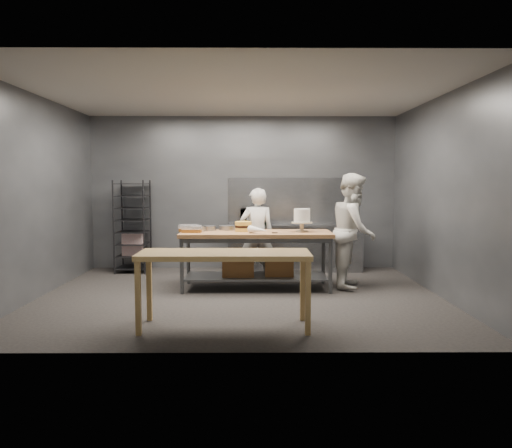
{
  "coord_description": "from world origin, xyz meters",
  "views": [
    {
      "loc": [
        0.19,
        -7.4,
        1.72
      ],
      "look_at": [
        0.24,
        0.49,
        1.05
      ],
      "focal_mm": 35.0,
      "sensor_mm": 36.0,
      "label": 1
    }
  ],
  "objects": [
    {
      "name": "piping_bag",
      "position": [
        0.28,
        0.23,
        0.98
      ],
      "size": [
        0.35,
        0.36,
        0.12
      ],
      "primitive_type": "cone",
      "rotation": [
        1.57,
        0.0,
        0.75
      ],
      "color": "white",
      "rests_on": "work_table"
    },
    {
      "name": "microwave",
      "position": [
        0.23,
        2.18,
        1.05
      ],
      "size": [
        0.54,
        0.37,
        0.3
      ],
      "primitive_type": "imported",
      "color": "black",
      "rests_on": "back_counter"
    },
    {
      "name": "back_counter",
      "position": [
        1.0,
        2.18,
        0.45
      ],
      "size": [
        2.6,
        0.6,
        0.9
      ],
      "color": "slate",
      "rests_on": "ground"
    },
    {
      "name": "near_counter",
      "position": [
        -0.14,
        -1.62,
        0.81
      ],
      "size": [
        2.0,
        0.7,
        0.9
      ],
      "color": "olive",
      "rests_on": "ground"
    },
    {
      "name": "chef_behind",
      "position": [
        0.26,
        1.19,
        0.81
      ],
      "size": [
        0.63,
        0.45,
        1.61
      ],
      "primitive_type": "imported",
      "rotation": [
        0.0,
        0.0,
        3.25
      ],
      "color": "silver",
      "rests_on": "ground"
    },
    {
      "name": "cake_pans",
      "position": [
        -0.49,
        0.76,
        0.96
      ],
      "size": [
        0.73,
        0.42,
        0.07
      ],
      "color": "gray",
      "rests_on": "work_table"
    },
    {
      "name": "chef_right",
      "position": [
        1.83,
        0.66,
        0.93
      ],
      "size": [
        0.92,
        1.06,
        1.86
      ],
      "primitive_type": "imported",
      "rotation": [
        0.0,
        0.0,
        1.3
      ],
      "color": "silver",
      "rests_on": "ground"
    },
    {
      "name": "splashback_panel",
      "position": [
        1.0,
        2.48,
        1.35
      ],
      "size": [
        2.6,
        0.02,
        0.9
      ],
      "primitive_type": "cube",
      "color": "slate",
      "rests_on": "back_counter"
    },
    {
      "name": "speed_rack",
      "position": [
        -2.11,
        2.1,
        0.86
      ],
      "size": [
        0.6,
        0.65,
        1.75
      ],
      "color": "black",
      "rests_on": "ground"
    },
    {
      "name": "frosted_cake_stand",
      "position": [
        0.97,
        0.53,
        1.15
      ],
      "size": [
        0.34,
        0.34,
        0.37
      ],
      "color": "#B6AB92",
      "rests_on": "work_table"
    },
    {
      "name": "ground",
      "position": [
        0.0,
        0.0,
        0.0
      ],
      "size": [
        6.0,
        6.0,
        0.0
      ],
      "primitive_type": "plane",
      "color": "black",
      "rests_on": "ground"
    },
    {
      "name": "offset_spatula",
      "position": [
        0.62,
        0.3,
        0.93
      ],
      "size": [
        0.36,
        0.02,
        0.02
      ],
      "color": "slate",
      "rests_on": "work_table"
    },
    {
      "name": "layer_cake",
      "position": [
        0.04,
        0.61,
        1.0
      ],
      "size": [
        0.27,
        0.27,
        0.16
      ],
      "color": "gold",
      "rests_on": "work_table"
    },
    {
      "name": "work_table",
      "position": [
        0.24,
        0.54,
        0.57
      ],
      "size": [
        2.4,
        0.9,
        0.92
      ],
      "color": "olive",
      "rests_on": "ground"
    },
    {
      "name": "back_wall",
      "position": [
        0.0,
        2.5,
        1.5
      ],
      "size": [
        6.0,
        0.04,
        3.0
      ],
      "primitive_type": "cube",
      "color": "#4C4F54",
      "rests_on": "ground"
    },
    {
      "name": "pastry_clamshells",
      "position": [
        -0.81,
        0.54,
        0.98
      ],
      "size": [
        0.38,
        0.38,
        0.11
      ],
      "color": "#9B641F",
      "rests_on": "work_table"
    }
  ]
}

